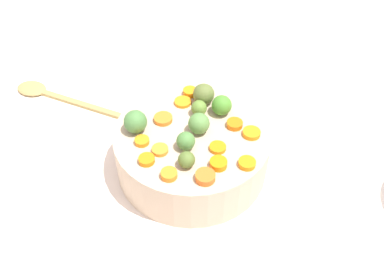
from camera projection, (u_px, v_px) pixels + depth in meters
tabletop at (215, 171)px, 0.82m from camera, size 2.40×2.40×0.02m
serving_bowl_carrots at (192, 149)px, 0.79m from camera, size 0.29×0.29×0.09m
carrot_slice_0 at (163, 119)px, 0.78m from camera, size 0.05×0.05×0.01m
carrot_slice_1 at (142, 141)px, 0.74m from camera, size 0.04×0.04×0.01m
carrot_slice_2 at (220, 148)px, 0.72m from camera, size 0.04×0.04×0.01m
carrot_slice_3 at (205, 177)px, 0.68m from camera, size 0.03×0.03×0.01m
carrot_slice_4 at (251, 132)px, 0.75m from camera, size 0.04×0.04×0.01m
carrot_slice_5 at (160, 150)px, 0.72m from camera, size 0.04×0.04×0.01m
carrot_slice_6 at (183, 102)px, 0.81m from camera, size 0.04×0.04×0.01m
carrot_slice_7 at (147, 160)px, 0.70m from camera, size 0.04×0.04×0.01m
carrot_slice_8 at (247, 163)px, 0.70m from camera, size 0.04×0.04×0.01m
carrot_slice_9 at (217, 164)px, 0.70m from camera, size 0.04×0.04×0.01m
carrot_slice_10 at (190, 92)px, 0.83m from camera, size 0.04×0.04×0.01m
carrot_slice_11 at (235, 124)px, 0.76m from camera, size 0.03×0.03×0.01m
carrot_slice_12 at (169, 174)px, 0.68m from camera, size 0.03×0.03×0.01m
brussels_sprout_0 at (187, 160)px, 0.69m from camera, size 0.03×0.03×0.03m
brussels_sprout_1 at (199, 108)px, 0.78m from camera, size 0.03×0.03×0.03m
brussels_sprout_2 at (199, 123)px, 0.75m from camera, size 0.04×0.04×0.04m
brussels_sprout_3 at (186, 141)px, 0.72m from camera, size 0.03×0.03×0.03m
brussels_sprout_4 at (204, 94)px, 0.80m from camera, size 0.04×0.04×0.04m
brussels_sprout_5 at (222, 105)px, 0.78m from camera, size 0.04×0.04×0.04m
brussels_sprout_6 at (135, 122)px, 0.75m from camera, size 0.04×0.04×0.04m
wooden_spoon at (53, 95)px, 0.97m from camera, size 0.15×0.31×0.01m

